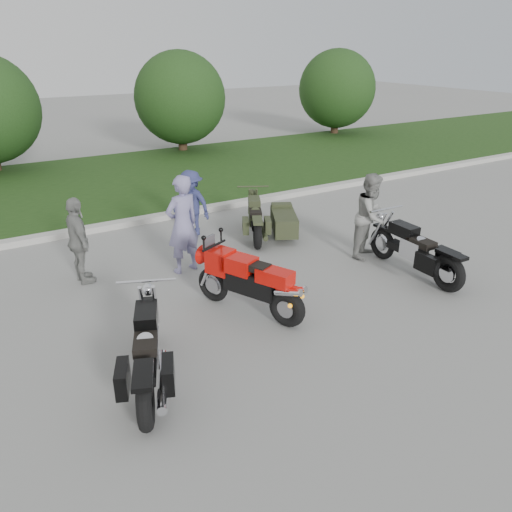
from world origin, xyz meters
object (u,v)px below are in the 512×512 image
cruiser_left (148,356)px  person_denim (191,204)px  sportbike_red (250,281)px  cruiser_right (418,253)px  person_grey (371,216)px  cruiser_sidecar (272,221)px  person_back (79,241)px  person_stripe (183,225)px

cruiser_left → person_denim: 5.67m
sportbike_red → cruiser_right: (3.54, -0.38, -0.12)m
sportbike_red → person_denim: bearing=55.3°
person_grey → cruiser_right: bearing=-111.6°
cruiser_right → sportbike_red: bearing=175.5°
person_grey → cruiser_sidecar: bearing=94.5°
cruiser_sidecar → person_denim: (-1.54, 1.09, 0.39)m
cruiser_right → cruiser_sidecar: 3.46m
sportbike_red → person_denim: (0.71, 3.92, 0.18)m
person_denim → person_back: person_back is taller
cruiser_right → person_stripe: person_stripe is taller
sportbike_red → cruiser_left: sportbike_red is taller
cruiser_left → cruiser_sidecar: cruiser_left is taller
cruiser_right → cruiser_left: bearing=-172.3°
person_stripe → cruiser_sidecar: bearing=-176.0°
person_grey → sportbike_red: bearing=167.6°
cruiser_left → person_back: (0.01, 3.67, 0.36)m
person_denim → cruiser_right: bearing=5.7°
person_stripe → sportbike_red: bearing=85.8°
sportbike_red → person_back: (-2.12, 2.70, 0.23)m
cruiser_left → person_grey: 5.87m
cruiser_left → person_denim: bearing=81.9°
cruiser_right → person_grey: bearing=96.5°
cruiser_left → person_stripe: bearing=81.1°
sportbike_red → person_stripe: bearing=72.1°
cruiser_left → person_grey: (5.57, 1.83, 0.42)m
sportbike_red → person_denim: size_ratio=1.30×
person_stripe → person_grey: bearing=149.6°
cruiser_right → person_grey: person_grey is taller
sportbike_red → cruiser_right: sportbike_red is taller
cruiser_left → person_denim: person_denim is taller
cruiser_left → cruiser_right: cruiser_right is taller
cruiser_right → person_stripe: (-3.79, 2.55, 0.50)m
cruiser_right → person_denim: person_denim is taller
sportbike_red → cruiser_sidecar: sportbike_red is taller
person_grey → person_stripe: bearing=134.0°
person_grey → person_denim: (-2.72, 3.06, -0.11)m
person_denim → person_back: 3.08m
person_back → person_stripe: bearing=-109.3°
sportbike_red → person_back: size_ratio=1.21×
sportbike_red → cruiser_sidecar: bearing=27.0°
cruiser_sidecar → person_back: person_back is taller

